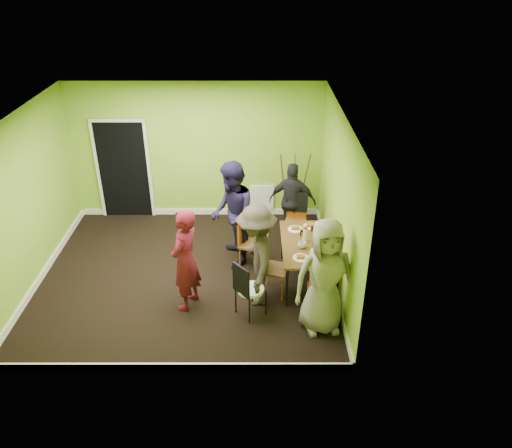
# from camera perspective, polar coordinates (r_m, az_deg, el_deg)

# --- Properties ---
(ground) EXTENTS (5.00, 5.00, 0.00)m
(ground) POSITION_cam_1_polar(r_m,az_deg,el_deg) (8.78, -7.76, -5.74)
(ground) COLOR black
(ground) RESTS_ON ground
(room_walls) EXTENTS (5.04, 4.54, 2.82)m
(room_walls) POSITION_cam_1_polar(r_m,az_deg,el_deg) (8.30, -8.34, 0.04)
(room_walls) COLOR #82B92F
(room_walls) RESTS_ON ground
(dining_table) EXTENTS (0.90, 1.50, 0.75)m
(dining_table) POSITION_cam_1_polar(r_m,az_deg,el_deg) (8.23, 6.07, -2.45)
(dining_table) COLOR black
(dining_table) RESTS_ON ground
(chair_left_far) EXTENTS (0.49, 0.49, 0.94)m
(chair_left_far) POSITION_cam_1_polar(r_m,az_deg,el_deg) (8.68, -0.98, -1.75)
(chair_left_far) COLOR #C45E12
(chair_left_far) RESTS_ON ground
(chair_left_near) EXTENTS (0.51, 0.51, 0.99)m
(chair_left_near) POSITION_cam_1_polar(r_m,az_deg,el_deg) (8.00, 1.65, -4.50)
(chair_left_near) COLOR #C45E12
(chair_left_near) RESTS_ON ground
(chair_back_end) EXTENTS (0.47, 0.54, 0.99)m
(chair_back_end) POSITION_cam_1_polar(r_m,az_deg,el_deg) (9.41, 4.66, 1.99)
(chair_back_end) COLOR #C45E12
(chair_back_end) RESTS_ON ground
(chair_front_end) EXTENTS (0.39, 0.40, 0.91)m
(chair_front_end) POSITION_cam_1_polar(r_m,az_deg,el_deg) (7.59, 7.37, -7.24)
(chair_front_end) COLOR #C45E12
(chair_front_end) RESTS_ON ground
(chair_bentwood) EXTENTS (0.52, 0.51, 0.94)m
(chair_bentwood) POSITION_cam_1_polar(r_m,az_deg,el_deg) (7.53, -1.00, -7.24)
(chair_bentwood) COLOR black
(chair_bentwood) RESTS_ON ground
(easel) EXTENTS (0.61, 0.57, 1.52)m
(easel) POSITION_cam_1_polar(r_m,az_deg,el_deg) (10.02, 4.33, 4.08)
(easel) COLOR brown
(easel) RESTS_ON ground
(plate_near_left) EXTENTS (0.26, 0.26, 0.01)m
(plate_near_left) POSITION_cam_1_polar(r_m,az_deg,el_deg) (8.55, 4.52, -0.59)
(plate_near_left) COLOR white
(plate_near_left) RESTS_ON dining_table
(plate_near_right) EXTENTS (0.26, 0.26, 0.01)m
(plate_near_right) POSITION_cam_1_polar(r_m,az_deg,el_deg) (7.79, 5.15, -3.88)
(plate_near_right) COLOR white
(plate_near_right) RESTS_ON dining_table
(plate_far_back) EXTENTS (0.25, 0.25, 0.01)m
(plate_far_back) POSITION_cam_1_polar(r_m,az_deg,el_deg) (8.66, 6.23, -0.26)
(plate_far_back) COLOR white
(plate_far_back) RESTS_ON dining_table
(plate_far_front) EXTENTS (0.25, 0.25, 0.01)m
(plate_far_front) POSITION_cam_1_polar(r_m,az_deg,el_deg) (7.78, 6.67, -4.01)
(plate_far_front) COLOR white
(plate_far_front) RESTS_ON dining_table
(plate_wall_back) EXTENTS (0.24, 0.24, 0.01)m
(plate_wall_back) POSITION_cam_1_polar(r_m,az_deg,el_deg) (8.36, 7.44, -1.51)
(plate_wall_back) COLOR white
(plate_wall_back) RESTS_ON dining_table
(plate_wall_front) EXTENTS (0.23, 0.23, 0.01)m
(plate_wall_front) POSITION_cam_1_polar(r_m,az_deg,el_deg) (8.11, 7.44, -2.56)
(plate_wall_front) COLOR white
(plate_wall_front) RESTS_ON dining_table
(thermos) EXTENTS (0.07, 0.07, 0.24)m
(thermos) POSITION_cam_1_polar(r_m,az_deg,el_deg) (8.17, 5.64, -1.27)
(thermos) COLOR white
(thermos) RESTS_ON dining_table
(blue_bottle) EXTENTS (0.07, 0.07, 0.22)m
(blue_bottle) POSITION_cam_1_polar(r_m,az_deg,el_deg) (7.94, 7.40, -2.43)
(blue_bottle) COLOR blue
(blue_bottle) RESTS_ON dining_table
(orange_bottle) EXTENTS (0.03, 0.03, 0.08)m
(orange_bottle) POSITION_cam_1_polar(r_m,az_deg,el_deg) (8.34, 5.33, -1.19)
(orange_bottle) COLOR #C45E12
(orange_bottle) RESTS_ON dining_table
(glass_mid) EXTENTS (0.06, 0.06, 0.11)m
(glass_mid) POSITION_cam_1_polar(r_m,az_deg,el_deg) (8.35, 5.24, -1.02)
(glass_mid) COLOR black
(glass_mid) RESTS_ON dining_table
(glass_back) EXTENTS (0.06, 0.06, 0.08)m
(glass_back) POSITION_cam_1_polar(r_m,az_deg,el_deg) (8.51, 6.49, -0.57)
(glass_back) COLOR black
(glass_back) RESTS_ON dining_table
(glass_front) EXTENTS (0.06, 0.06, 0.09)m
(glass_front) POSITION_cam_1_polar(r_m,az_deg,el_deg) (7.79, 6.75, -3.66)
(glass_front) COLOR black
(glass_front) RESTS_ON dining_table
(cup_a) EXTENTS (0.14, 0.14, 0.11)m
(cup_a) POSITION_cam_1_polar(r_m,az_deg,el_deg) (8.03, 5.27, -2.39)
(cup_a) COLOR white
(cup_a) RESTS_ON dining_table
(cup_b) EXTENTS (0.09, 0.09, 0.08)m
(cup_b) POSITION_cam_1_polar(r_m,az_deg,el_deg) (8.18, 7.34, -1.97)
(cup_b) COLOR white
(cup_b) RESTS_ON dining_table
(person_standing) EXTENTS (0.59, 0.72, 1.69)m
(person_standing) POSITION_cam_1_polar(r_m,az_deg,el_deg) (7.62, -8.09, -4.09)
(person_standing) COLOR #590F1C
(person_standing) RESTS_ON ground
(person_left_far) EXTENTS (0.84, 1.01, 1.90)m
(person_left_far) POSITION_cam_1_polar(r_m,az_deg,el_deg) (8.58, -2.74, 1.04)
(person_left_far) COLOR #191432
(person_left_far) RESTS_ON ground
(person_left_near) EXTENTS (0.71, 1.13, 1.68)m
(person_left_near) POSITION_cam_1_polar(r_m,az_deg,el_deg) (7.65, 0.06, -3.66)
(person_left_near) COLOR #312921
(person_left_near) RESTS_ON ground
(person_back_end) EXTENTS (0.94, 0.53, 1.52)m
(person_back_end) POSITION_cam_1_polar(r_m,az_deg,el_deg) (9.49, 4.18, 2.62)
(person_back_end) COLOR black
(person_back_end) RESTS_ON ground
(person_front_end) EXTENTS (0.96, 0.70, 1.80)m
(person_front_end) POSITION_cam_1_polar(r_m,az_deg,el_deg) (7.14, 7.86, -6.05)
(person_front_end) COLOR gray
(person_front_end) RESTS_ON ground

